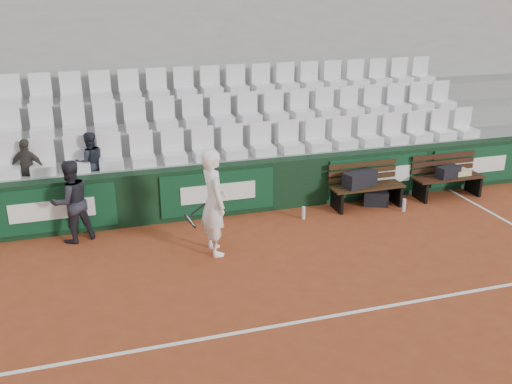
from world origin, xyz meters
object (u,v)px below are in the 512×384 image
Objects in this scene: bench_right at (447,187)px; ball_kid at (71,201)px; sports_bag_ground at (376,198)px; tennis_player at (214,202)px; sports_bag_right at (448,172)px; sports_bag_left at (360,179)px; water_bottle_near at (303,213)px; water_bottle_far at (404,205)px; spectator_b at (25,145)px; spectator_c at (88,139)px; bench_left at (367,196)px.

bench_right is 1.02× the size of ball_kid.
tennis_player is at bearing -162.65° from sports_bag_ground.
tennis_player is (-5.26, -1.09, 0.33)m from sports_bag_right.
tennis_player reaches higher than sports_bag_ground.
bench_right is at bearing -0.50° from sports_bag_ground.
tennis_player is at bearing 129.33° from ball_kid.
bench_right is 1.67m from sports_bag_ground.
bench_right is 0.35m from sports_bag_right.
tennis_player is at bearing -160.64° from sports_bag_left.
sports_bag_right reaches higher than sports_bag_ground.
tennis_player is (-1.95, -0.89, 0.78)m from water_bottle_near.
water_bottle_far is 0.17× the size of ball_kid.
ball_kid is 1.43m from spectator_b.
ball_kid reaches higher than sports_bag_left.
sports_bag_left is 0.47× the size of ball_kid.
spectator_c reaches higher than ball_kid.
bench_right reaches higher than water_bottle_far.
sports_bag_right is at bearing -142.06° from bench_right.
tennis_player is (-4.00, -0.66, 0.77)m from water_bottle_far.
sports_bag_left is at bearing 158.96° from spectator_c.
tennis_player is at bearing 166.01° from spectator_b.
spectator_c is at bearing 166.16° from water_bottle_far.
sports_bag_ground is 3.87m from tennis_player.
spectator_c is at bearing 172.17° from bench_right.
spectator_b is (-4.91, 1.22, 1.43)m from water_bottle_near.
spectator_c is (1.09, 0.00, 0.02)m from spectator_b.
bench_left is at bearing -179.36° from bench_right.
ball_kid is at bearing 179.25° from bench_left.
sports_bag_left is at bearing 147.87° from water_bottle_far.
sports_bag_right is 2.04× the size of water_bottle_near.
water_bottle_far is at bearing -161.27° from sports_bag_right.
sports_bag_left is 5.28m from spectator_c.
bench_right reaches higher than water_bottle_near.
sports_bag_right is 0.28× the size of tennis_player.
water_bottle_far is at bearing -6.36° from water_bottle_near.
bench_right is at bearing 0.64° from bench_left.
water_bottle_near is 0.14× the size of tennis_player.
tennis_player is (-3.63, -1.13, 0.75)m from sports_bag_ground.
bench_left is 5.52m from spectator_c.
bench_right is 8.42m from spectator_b.
sports_bag_ground is 1.69m from water_bottle_near.
sports_bag_left is at bearing -167.40° from spectator_b.
spectator_c is (-5.49, 0.97, 1.43)m from sports_bag_ground.
sports_bag_left is at bearing 179.47° from bench_right.
ball_kid is (-6.25, 0.51, 0.61)m from water_bottle_far.
sports_bag_right is 1.40m from water_bottle_far.
sports_bag_right is 3.34m from water_bottle_near.
ball_kid is at bearing 179.35° from sports_bag_right.
sports_bag_left is (-0.16, 0.04, 0.37)m from bench_left.
water_bottle_far is 0.23× the size of spectator_b.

